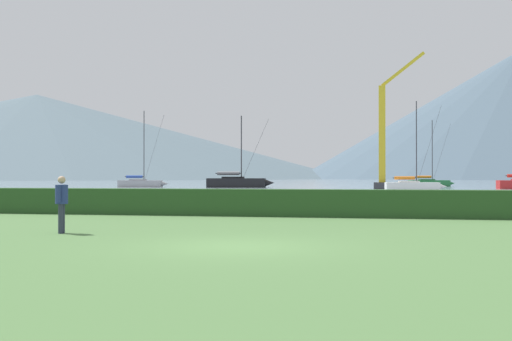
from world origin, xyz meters
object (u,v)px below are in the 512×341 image
sailboat_slip_0 (413,185)px  sailboat_slip_6 (430,183)px  sailboat_slip_2 (237,182)px  dock_crane (384,144)px  person_seated_viewer (62,200)px  sailboat_slip_1 (141,183)px

sailboat_slip_0 → sailboat_slip_6: bearing=75.7°
sailboat_slip_2 → dock_crane: dock_crane is taller
sailboat_slip_0 → sailboat_slip_6: sailboat_slip_6 is taller
sailboat_slip_6 → dock_crane: (-6.90, -19.13, 4.89)m
sailboat_slip_6 → person_seated_viewer: bearing=-111.0°
sailboat_slip_1 → sailboat_slip_2: bearing=-8.9°
sailboat_slip_0 → person_seated_viewer: 54.57m
sailboat_slip_6 → person_seated_viewer: (-16.60, -79.85, 0.40)m
sailboat_slip_1 → person_seated_viewer: sailboat_slip_1 is taller
sailboat_slip_6 → sailboat_slip_2: bearing=-163.1°
sailboat_slip_0 → sailboat_slip_1: size_ratio=0.91×
sailboat_slip_1 → dock_crane: size_ratio=0.65×
sailboat_slip_0 → person_seated_viewer: bearing=-109.5°
sailboat_slip_1 → sailboat_slip_2: size_ratio=1.09×
sailboat_slip_2 → dock_crane: 21.03m
sailboat_slip_2 → person_seated_viewer: 67.62m
person_seated_viewer → dock_crane: 61.66m
sailboat_slip_1 → person_seated_viewer: bearing=-80.8°
sailboat_slip_1 → sailboat_slip_6: size_ratio=1.09×
sailboat_slip_1 → sailboat_slip_2: sailboat_slip_1 is taller
dock_crane → sailboat_slip_0: bearing=-68.5°
person_seated_viewer → dock_crane: bearing=68.5°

